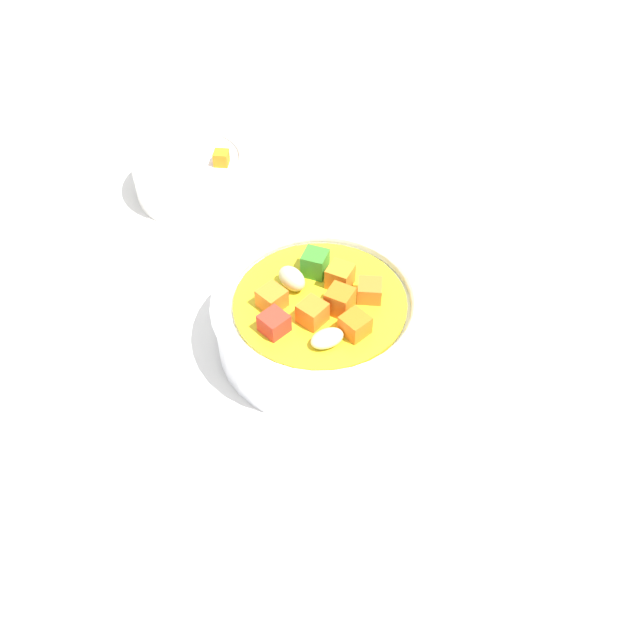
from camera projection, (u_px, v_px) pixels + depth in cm
name	position (u px, v px, depth cm)	size (l,w,h in cm)	color
ground_plane	(320.00, 349.00, 56.85)	(140.00, 140.00, 2.00)	silver
soup_bowl_main	(320.00, 317.00, 53.97)	(16.19, 16.19, 6.42)	white
spoon	(337.00, 235.00, 63.92)	(3.30, 22.05, 1.05)	silver
side_bowl_small	(192.00, 173.00, 67.18)	(10.81, 10.81, 4.87)	white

